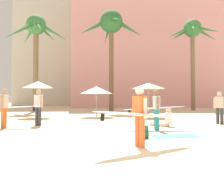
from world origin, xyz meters
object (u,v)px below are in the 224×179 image
object	(u,v)px
palm_tree_center	(36,34)
cafe_umbrella_2	(96,90)
palm_tree_far_left	(193,36)
cafe_umbrella_0	(38,85)
person_mid_left	(141,114)
person_mid_right	(156,108)
palm_tree_left	(111,28)
cafe_umbrella_4	(148,86)
person_near_right	(5,107)
beach_towel	(175,136)
person_mid_center	(38,106)
person_far_left	(165,120)
person_near_left	(220,106)
backpack	(144,132)

from	to	relation	value
palm_tree_center	cafe_umbrella_2	world-z (taller)	palm_tree_center
palm_tree_far_left	cafe_umbrella_0	distance (m)	17.36
cafe_umbrella_0	person_mid_left	xyz separation A→B (m)	(5.09, -10.59, -1.32)
person_mid_right	palm_tree_left	bearing A→B (deg)	94.08
cafe_umbrella_4	person_near_right	distance (m)	9.61
palm_tree_left	cafe_umbrella_4	xyz separation A→B (m)	(2.09, -7.17, -6.06)
person_mid_left	person_near_right	distance (m)	7.05
beach_towel	person_mid_center	bearing A→B (deg)	146.11
palm_tree_center	person_far_left	xyz separation A→B (m)	(8.95, -12.83, -7.17)
palm_tree_left	cafe_umbrella_4	bearing A→B (deg)	-73.75
cafe_umbrella_2	person_near_left	size ratio (longest dim) A/B	1.39
palm_tree_left	person_mid_left	world-z (taller)	palm_tree_left
person_far_left	person_near_right	size ratio (longest dim) A/B	0.34
palm_tree_left	person_near_right	bearing A→B (deg)	-113.69
person_near_left	backpack	bearing A→B (deg)	171.14
palm_tree_far_left	palm_tree_left	distance (m)	8.81
palm_tree_left	cafe_umbrella_0	xyz separation A→B (m)	(-5.49, -6.94, -6.00)
person_near_left	cafe_umbrella_2	bearing A→B (deg)	90.85
palm_tree_left	beach_towel	xyz separation A→B (m)	(1.16, -15.65, -8.21)
palm_tree_left	backpack	distance (m)	17.89
person_near_left	person_mid_center	size ratio (longest dim) A/B	0.95
palm_tree_far_left	backpack	size ratio (longest dim) A/B	22.87
palm_tree_left	backpack	xyz separation A→B (m)	(-0.02, -16.00, -8.01)
palm_tree_center	person_near_left	xyz separation A→B (m)	(12.07, -11.97, -6.58)
person_near_left	beach_towel	bearing A→B (deg)	176.76
person_near_right	palm_tree_center	bearing A→B (deg)	-77.58
person_mid_right	person_mid_left	bearing A→B (deg)	-109.66
beach_towel	person_mid_center	size ratio (longest dim) A/B	0.96
person_far_left	person_mid_center	world-z (taller)	person_mid_center
palm_tree_center	cafe_umbrella_4	xyz separation A→B (m)	(9.39, -7.32, -5.33)
palm_tree_left	backpack	size ratio (longest dim) A/B	23.63
person_mid_right	person_mid_left	distance (m)	3.85
palm_tree_left	person_mid_right	bearing A→B (deg)	-86.22
cafe_umbrella_0	cafe_umbrella_2	distance (m)	4.00
person_near_left	person_mid_right	bearing A→B (deg)	158.49
beach_towel	person_mid_center	xyz separation A→B (m)	(-5.50, 3.69, 0.95)
beach_towel	person_far_left	bearing A→B (deg)	80.72
person_near_left	cafe_umbrella_4	bearing A→B (deg)	69.99
person_mid_center	person_mid_right	bearing A→B (deg)	-74.16
cafe_umbrella_4	person_mid_right	world-z (taller)	cafe_umbrella_4
palm_tree_far_left	backpack	xyz separation A→B (m)	(-8.73, -17.28, -7.69)
person_far_left	person_mid_left	size ratio (longest dim) A/B	0.37
palm_tree_far_left	palm_tree_center	bearing A→B (deg)	-175.94
person_mid_left	cafe_umbrella_2	bearing A→B (deg)	70.71
cafe_umbrella_0	person_mid_center	xyz separation A→B (m)	(1.15, -5.02, -1.26)
cafe_umbrella_0	person_far_left	bearing A→B (deg)	-38.84
palm_tree_left	palm_tree_center	size ratio (longest dim) A/B	1.06
cafe_umbrella_0	beach_towel	xyz separation A→B (m)	(6.65, -8.71, -2.21)
person_mid_left	person_mid_center	distance (m)	6.83
person_mid_left	person_near_left	bearing A→B (deg)	22.70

